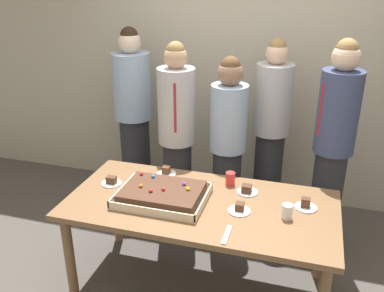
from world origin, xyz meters
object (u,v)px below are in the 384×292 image
(plated_slice_far_right, at_px, (306,205))
(drink_cup_middle, at_px, (230,179))
(sheet_cake, at_px, (162,194))
(plated_slice_near_right, at_px, (239,209))
(person_green_shirt_behind, at_px, (177,136))
(person_far_right_suit, at_px, (134,115))
(cake_server_utensil, at_px, (227,235))
(drink_cup_nearest, at_px, (287,212))
(person_left_edge_reaching, at_px, (228,145))
(plated_slice_far_left, at_px, (247,190))
(party_table, at_px, (200,213))
(plated_slice_near_left, at_px, (166,172))
(person_serving_front, at_px, (271,132))
(person_striped_tie_right, at_px, (333,148))
(plated_slice_center_front, at_px, (111,182))

(plated_slice_far_right, xyz_separation_m, drink_cup_middle, (-0.55, 0.18, 0.03))
(sheet_cake, bearing_deg, plated_slice_far_right, 10.02)
(plated_slice_near_right, relative_size, person_green_shirt_behind, 0.09)
(sheet_cake, height_order, person_far_right_suit, person_far_right_suit)
(cake_server_utensil, bearing_deg, drink_cup_nearest, 41.63)
(person_green_shirt_behind, xyz_separation_m, person_far_right_suit, (-0.57, 0.37, 0.02))
(person_left_edge_reaching, bearing_deg, plated_slice_far_left, 43.65)
(plated_slice_far_right, xyz_separation_m, drink_cup_nearest, (-0.11, -0.16, 0.03))
(party_table, distance_m, sheet_cake, 0.30)
(plated_slice_near_left, height_order, person_left_edge_reaching, person_left_edge_reaching)
(party_table, xyz_separation_m, plated_slice_far_left, (0.28, 0.22, 0.10))
(sheet_cake, distance_m, person_serving_front, 1.30)
(party_table, relative_size, person_serving_front, 1.09)
(plated_slice_far_right, height_order, person_striped_tie_right, person_striped_tie_right)
(plated_slice_far_right, xyz_separation_m, person_green_shirt_behind, (-1.13, 0.64, 0.13))
(person_serving_front, relative_size, person_green_shirt_behind, 1.01)
(drink_cup_middle, height_order, person_green_shirt_behind, person_green_shirt_behind)
(plated_slice_far_left, bearing_deg, plated_slice_center_front, -171.14)
(plated_slice_far_right, bearing_deg, drink_cup_middle, 162.16)
(sheet_cake, distance_m, person_left_edge_reaching, 0.88)
(drink_cup_middle, xyz_separation_m, person_green_shirt_behind, (-0.57, 0.46, 0.10))
(plated_slice_near_right, height_order, plated_slice_far_left, plated_slice_far_left)
(plated_slice_far_right, relative_size, person_green_shirt_behind, 0.09)
(plated_slice_far_right, height_order, person_far_right_suit, person_far_right_suit)
(plated_slice_far_left, distance_m, drink_cup_middle, 0.17)
(cake_server_utensil, distance_m, person_striped_tie_right, 1.26)
(plated_slice_center_front, distance_m, person_green_shirt_behind, 0.77)
(plated_slice_near_right, height_order, drink_cup_nearest, drink_cup_nearest)
(drink_cup_middle, bearing_deg, plated_slice_far_left, -31.96)
(person_green_shirt_behind, relative_size, person_striped_tie_right, 0.95)
(plated_slice_near_left, bearing_deg, plated_slice_center_front, -141.66)
(plated_slice_near_right, xyz_separation_m, plated_slice_far_right, (0.42, 0.17, 0.00))
(plated_slice_center_front, xyz_separation_m, person_serving_front, (1.05, 1.04, 0.13))
(person_serving_front, bearing_deg, person_green_shirt_behind, -38.31)
(drink_cup_nearest, relative_size, cake_server_utensil, 0.50)
(plated_slice_near_left, distance_m, plated_slice_center_front, 0.43)
(plated_slice_far_left, distance_m, drink_cup_nearest, 0.40)
(plated_slice_near_left, bearing_deg, cake_server_utensil, -46.66)
(party_table, relative_size, plated_slice_near_left, 12.39)
(drink_cup_nearest, bearing_deg, plated_slice_far_left, 139.82)
(plated_slice_far_left, distance_m, plated_slice_far_right, 0.42)
(plated_slice_far_left, height_order, cake_server_utensil, plated_slice_far_left)
(party_table, distance_m, plated_slice_center_front, 0.72)
(cake_server_utensil, xyz_separation_m, person_serving_front, (0.09, 1.43, 0.15))
(party_table, distance_m, cake_server_utensil, 0.42)
(drink_cup_middle, relative_size, person_far_right_suit, 0.06)
(plated_slice_far_left, distance_m, cake_server_utensil, 0.55)
(cake_server_utensil, relative_size, person_serving_front, 0.12)
(plated_slice_far_left, distance_m, person_serving_front, 0.89)
(person_left_edge_reaching, bearing_deg, sheet_cake, -0.02)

